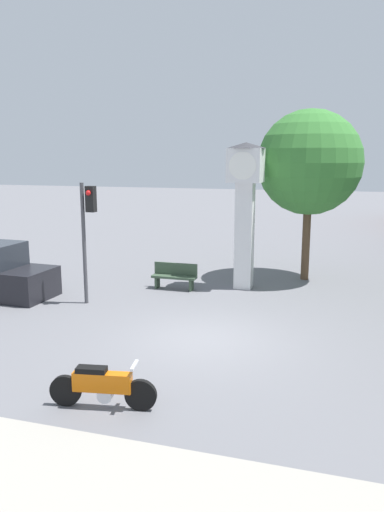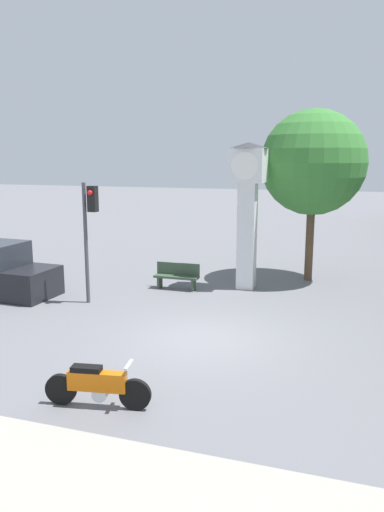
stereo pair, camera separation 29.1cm
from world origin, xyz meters
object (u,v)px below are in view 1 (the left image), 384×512
object	(u,v)px
traffic_light	(87,221)
bench	(175,275)
street_tree	(310,163)
motorcycle	(102,386)
clock_tower	(245,193)

from	to	relation	value
traffic_light	bench	size ratio (longest dim) A/B	2.41
traffic_light	bench	world-z (taller)	traffic_light
street_tree	bench	bearing A→B (deg)	-147.05
motorcycle	street_tree	distance (m)	12.38
clock_tower	bench	size ratio (longest dim) A/B	3.20
motorcycle	street_tree	bearing A→B (deg)	66.28
motorcycle	bench	size ratio (longest dim) A/B	1.28
clock_tower	traffic_light	bearing A→B (deg)	-142.01
motorcycle	bench	bearing A→B (deg)	90.18
clock_tower	bench	bearing A→B (deg)	-159.44
street_tree	bench	world-z (taller)	street_tree
clock_tower	traffic_light	size ratio (longest dim) A/B	1.33
clock_tower	bench	xyz separation A→B (m)	(-2.32, -0.87, -2.91)
motorcycle	clock_tower	size ratio (longest dim) A/B	0.40
traffic_light	bench	xyz separation A→B (m)	(2.01, 2.51, -2.18)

